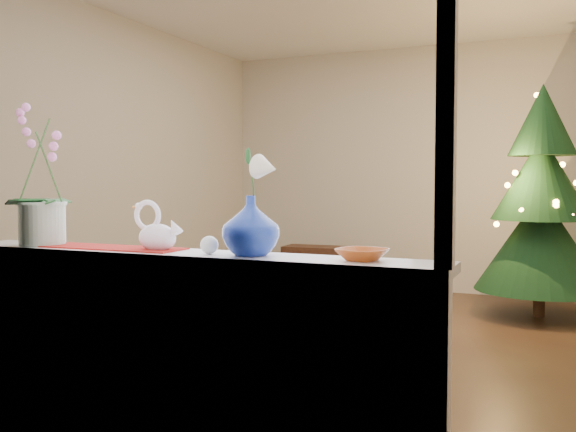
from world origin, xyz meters
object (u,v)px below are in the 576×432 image
paperweight (209,245)px  side_table (317,271)px  amber_dish (362,255)px  blue_vase (251,221)px  orchid_pot (41,174)px  xmas_tree (541,201)px  swan (157,227)px

paperweight → side_table: size_ratio=0.10×
amber_dish → blue_vase: bearing=-177.9°
orchid_pot → side_table: (-0.25, 4.17, -0.98)m
paperweight → amber_dish: paperweight is taller
paperweight → orchid_pot: bearing=179.2°
paperweight → xmas_tree: bearing=74.3°
paperweight → blue_vase: bearing=6.6°
blue_vase → xmas_tree: (0.93, 3.90, -0.01)m
blue_vase → xmas_tree: xmas_tree is taller
blue_vase → xmas_tree: bearing=76.6°
swan → xmas_tree: (1.37, 3.89, 0.02)m
paperweight → side_table: bearing=105.2°
swan → amber_dish: swan is taller
xmas_tree → paperweight: bearing=-105.7°
swan → orchid_pot: bearing=161.9°
paperweight → xmas_tree: (1.10, 3.92, 0.08)m
amber_dish → side_table: (-1.76, 4.15, -0.68)m
xmas_tree → side_table: xmas_tree is taller
swan → paperweight: 0.28m
amber_dish → side_table: amber_dish is taller
swan → blue_vase: (0.44, -0.01, 0.03)m
orchid_pot → swan: (0.62, 0.01, -0.22)m
orchid_pot → side_table: 4.29m
blue_vase → side_table: bearing=107.4°
blue_vase → orchid_pot: bearing=-179.6°
swan → paperweight: (0.27, -0.03, -0.06)m
orchid_pot → paperweight: orchid_pot is taller
paperweight → side_table: (-1.13, 4.18, -0.70)m
orchid_pot → paperweight: bearing=-0.8°
paperweight → xmas_tree: size_ratio=0.03×
amber_dish → xmas_tree: bearing=82.9°
orchid_pot → xmas_tree: 4.39m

